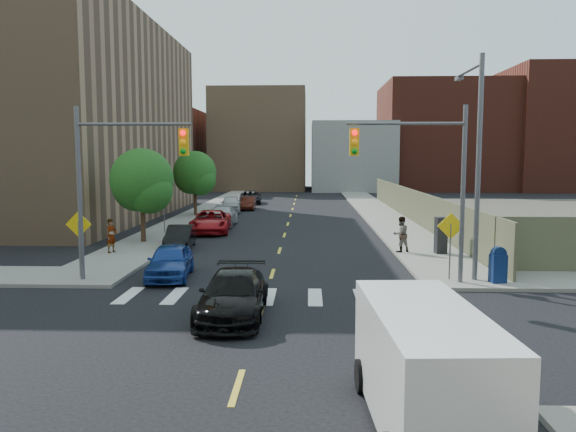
# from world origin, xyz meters

# --- Properties ---
(ground) EXTENTS (160.00, 160.00, 0.00)m
(ground) POSITION_xyz_m (0.00, 0.00, 0.00)
(ground) COLOR black
(ground) RESTS_ON ground
(sidewalk_nw) EXTENTS (3.50, 73.00, 0.15)m
(sidewalk_nw) POSITION_xyz_m (-7.75, 41.50, 0.07)
(sidewalk_nw) COLOR gray
(sidewalk_nw) RESTS_ON ground
(sidewalk_ne) EXTENTS (3.50, 73.00, 0.15)m
(sidewalk_ne) POSITION_xyz_m (7.75, 41.50, 0.07)
(sidewalk_ne) COLOR gray
(sidewalk_ne) RESTS_ON ground
(fence_north) EXTENTS (0.12, 44.00, 2.50)m
(fence_north) POSITION_xyz_m (9.60, 28.00, 1.25)
(fence_north) COLOR #5A5C40
(fence_north) RESTS_ON ground
(building_nw) EXTENTS (22.00, 30.00, 16.00)m
(building_nw) POSITION_xyz_m (-22.00, 30.00, 8.00)
(building_nw) COLOR #8C6B4C
(building_nw) RESTS_ON ground
(bg_bldg_west) EXTENTS (14.00, 18.00, 12.00)m
(bg_bldg_west) POSITION_xyz_m (-22.00, 70.00, 6.00)
(bg_bldg_west) COLOR #592319
(bg_bldg_west) RESTS_ON ground
(bg_bldg_midwest) EXTENTS (14.00, 16.00, 15.00)m
(bg_bldg_midwest) POSITION_xyz_m (-6.00, 72.00, 7.50)
(bg_bldg_midwest) COLOR #8C6B4C
(bg_bldg_midwest) RESTS_ON ground
(bg_bldg_center) EXTENTS (12.00, 16.00, 10.00)m
(bg_bldg_center) POSITION_xyz_m (8.00, 70.00, 5.00)
(bg_bldg_center) COLOR gray
(bg_bldg_center) RESTS_ON ground
(bg_bldg_east) EXTENTS (18.00, 18.00, 16.00)m
(bg_bldg_east) POSITION_xyz_m (22.00, 72.00, 8.00)
(bg_bldg_east) COLOR #592319
(bg_bldg_east) RESTS_ON ground
(bg_bldg_fareast) EXTENTS (14.00, 16.00, 18.00)m
(bg_bldg_fareast) POSITION_xyz_m (38.00, 70.00, 9.00)
(bg_bldg_fareast) COLOR #592319
(bg_bldg_fareast) RESTS_ON ground
(signal_nw) EXTENTS (4.59, 0.30, 7.00)m
(signal_nw) POSITION_xyz_m (-5.98, 6.00, 4.53)
(signal_nw) COLOR #59595E
(signal_nw) RESTS_ON ground
(signal_ne) EXTENTS (4.59, 0.30, 7.00)m
(signal_ne) POSITION_xyz_m (5.98, 6.00, 4.53)
(signal_ne) COLOR #59595E
(signal_ne) RESTS_ON ground
(streetlight_ne) EXTENTS (0.25, 3.70, 9.00)m
(streetlight_ne) POSITION_xyz_m (8.20, 6.90, 5.22)
(streetlight_ne) COLOR #59595E
(streetlight_ne) RESTS_ON ground
(warn_sign_nw) EXTENTS (1.06, 0.06, 2.83)m
(warn_sign_nw) POSITION_xyz_m (-7.80, 6.50, 1.99)
(warn_sign_nw) COLOR #59595E
(warn_sign_nw) RESTS_ON ground
(warn_sign_ne) EXTENTS (1.06, 0.06, 2.83)m
(warn_sign_ne) POSITION_xyz_m (7.20, 6.50, 1.99)
(warn_sign_ne) COLOR #59595E
(warn_sign_ne) RESTS_ON ground
(warn_sign_midwest) EXTENTS (1.06, 0.06, 2.83)m
(warn_sign_midwest) POSITION_xyz_m (-7.80, 20.00, 1.99)
(warn_sign_midwest) COLOR #59595E
(warn_sign_midwest) RESTS_ON ground
(tree_west_near) EXTENTS (3.66, 3.64, 5.52)m
(tree_west_near) POSITION_xyz_m (-8.00, 16.05, 3.48)
(tree_west_near) COLOR #332114
(tree_west_near) RESTS_ON ground
(tree_west_far) EXTENTS (3.66, 3.64, 5.52)m
(tree_west_far) POSITION_xyz_m (-8.00, 31.05, 3.48)
(tree_west_far) COLOR #332114
(tree_west_far) RESTS_ON ground
(parked_car_blue) EXTENTS (2.06, 4.30, 1.42)m
(parked_car_blue) POSITION_xyz_m (-4.20, 7.00, 0.71)
(parked_car_blue) COLOR navy
(parked_car_blue) RESTS_ON ground
(parked_car_black) EXTENTS (1.70, 3.98, 1.27)m
(parked_car_black) POSITION_xyz_m (-5.50, 14.45, 0.64)
(parked_car_black) COLOR black
(parked_car_black) RESTS_ON ground
(parked_car_red) EXTENTS (2.85, 5.51, 1.49)m
(parked_car_red) POSITION_xyz_m (-4.93, 20.97, 0.74)
(parked_car_red) COLOR #A71017
(parked_car_red) RESTS_ON ground
(parked_car_silver) EXTENTS (2.05, 4.93, 1.42)m
(parked_car_silver) POSITION_xyz_m (-4.77, 24.58, 0.71)
(parked_car_silver) COLOR #A7ABAF
(parked_car_silver) RESTS_ON ground
(parked_car_white) EXTENTS (2.16, 4.55, 1.50)m
(parked_car_white) POSITION_xyz_m (-5.50, 34.59, 0.75)
(parked_car_white) COLOR #B9B9B9
(parked_car_white) RESTS_ON ground
(parked_car_maroon) EXTENTS (1.43, 3.75, 1.22)m
(parked_car_maroon) POSITION_xyz_m (-4.20, 37.32, 0.61)
(parked_car_maroon) COLOR #3D130C
(parked_car_maroon) RESTS_ON ground
(parked_car_grey) EXTENTS (2.70, 5.11, 1.37)m
(parked_car_grey) POSITION_xyz_m (-4.74, 44.27, 0.68)
(parked_car_grey) COLOR black
(parked_car_grey) RESTS_ON ground
(black_sedan) EXTENTS (2.01, 4.90, 1.42)m
(black_sedan) POSITION_xyz_m (-0.80, 1.40, 0.71)
(black_sedan) COLOR black
(black_sedan) RESTS_ON ground
(cargo_van) EXTENTS (2.30, 5.07, 2.27)m
(cargo_van) POSITION_xyz_m (3.72, -5.51, 1.20)
(cargo_van) COLOR white
(cargo_van) RESTS_ON ground
(mailbox) EXTENTS (0.64, 0.53, 1.41)m
(mailbox) POSITION_xyz_m (8.95, 6.00, 0.84)
(mailbox) COLOR navy
(mailbox) RESTS_ON sidewalk_ne
(payphone) EXTENTS (0.62, 0.54, 1.85)m
(payphone) POSITION_xyz_m (8.26, 12.61, 1.07)
(payphone) COLOR black
(payphone) RESTS_ON sidewalk_ne
(pedestrian_west) EXTENTS (0.64, 0.75, 1.73)m
(pedestrian_west) POSITION_xyz_m (-8.52, 12.22, 1.02)
(pedestrian_west) COLOR gray
(pedestrian_west) RESTS_ON sidewalk_nw
(pedestrian_east) EXTENTS (1.10, 1.00, 1.83)m
(pedestrian_east) POSITION_xyz_m (6.30, 12.94, 1.07)
(pedestrian_east) COLOR gray
(pedestrian_east) RESTS_ON sidewalk_ne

